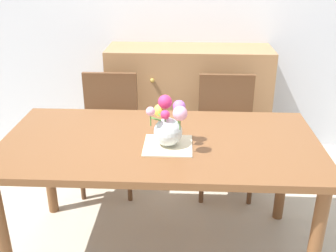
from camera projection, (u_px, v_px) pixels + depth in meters
ground_plane at (161, 248)px, 2.54m from camera, size 12.00×12.00×0.00m
dining_table at (160, 154)px, 2.26m from camera, size 1.79×0.90×0.77m
chair_left at (109, 124)px, 3.07m from camera, size 0.42×0.42×0.90m
chair_right at (226, 126)px, 3.03m from camera, size 0.42×0.42×0.90m
dresser at (188, 103)px, 3.54m from camera, size 1.40×0.47×1.00m
placemat at (168, 145)px, 2.15m from camera, size 0.26×0.26×0.01m
flower_vase at (169, 124)px, 2.11m from camera, size 0.21×0.24×0.27m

